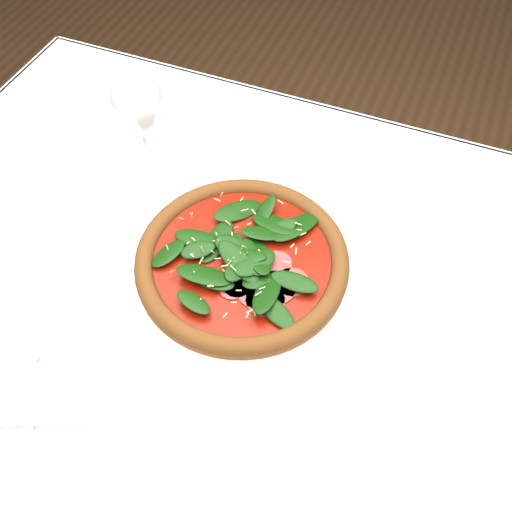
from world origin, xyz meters
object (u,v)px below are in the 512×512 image
at_px(plate, 242,266).
at_px(pizza, 242,258).
at_px(wine_glass, 138,107).
at_px(napkin, 36,401).

distance_m(plate, pizza, 0.02).
distance_m(pizza, wine_glass, 0.26).
height_order(pizza, napkin, pizza).
xyz_separation_m(plate, pizza, (-0.00, -0.00, 0.02)).
height_order(plate, pizza, pizza).
bearing_deg(napkin, pizza, 61.00).
relative_size(pizza, napkin, 2.35).
xyz_separation_m(wine_glass, napkin, (0.06, -0.39, -0.13)).
relative_size(wine_glass, napkin, 1.38).
bearing_deg(plate, napkin, -119.00).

